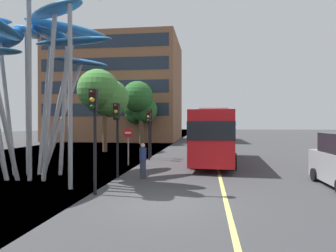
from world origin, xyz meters
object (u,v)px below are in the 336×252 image
Objects in this scene: traffic_light_kerb_near at (94,119)px; street_lamp at (78,64)px; no_entry_sign at (128,140)px; traffic_light_opposite at (150,123)px; traffic_light_island_mid at (149,125)px; pedestrian at (143,161)px; red_bus at (215,133)px; traffic_light_kerb_far at (117,124)px; leaf_sculpture at (33,43)px.

street_lamp is (-1.04, 0.92, 2.24)m from traffic_light_kerb_near.
no_entry_sign is (-0.79, 7.98, -1.25)m from traffic_light_kerb_near.
no_entry_sign is at bearing -99.88° from traffic_light_opposite.
street_lamp is 7.88m from no_entry_sign.
pedestrian is (1.07, -7.10, -1.71)m from traffic_light_island_mid.
traffic_light_kerb_near reaches higher than red_bus.
traffic_light_opposite is at bearing 85.15° from street_lamp.
traffic_light_island_mid reaches higher than no_entry_sign.
traffic_light_kerb_near is 1.08× the size of traffic_light_kerb_far.
traffic_light_kerb_near reaches higher than traffic_light_island_mid.
traffic_light_kerb_near reaches higher than no_entry_sign.
pedestrian is 0.72× the size of no_entry_sign.
street_lamp is (-1.04, -9.82, 2.51)m from traffic_light_island_mid.
traffic_light_kerb_near reaches higher than traffic_light_opposite.
street_lamp is at bearing -127.73° from pedestrian.
leaf_sculpture is 2.49× the size of traffic_light_kerb_near.
red_bus reaches higher than traffic_light_island_mid.
street_lamp is (3.41, -2.43, -1.60)m from leaf_sculpture.
traffic_light_opposite is 2.18× the size of pedestrian.
traffic_light_opposite reaches higher than no_entry_sign.
traffic_light_opposite is (0.11, 8.37, 0.06)m from traffic_light_kerb_far.
traffic_light_opposite is (-4.77, 2.03, 0.71)m from red_bus.
red_bus is 3.06× the size of traffic_light_island_mid.
traffic_light_island_mid is 7.38m from pedestrian.
no_entry_sign is (3.65, 4.63, -5.10)m from leaf_sculpture.
traffic_light_island_mid reaches higher than pedestrian.
traffic_light_kerb_near is at bearing -90.01° from traffic_light_island_mid.
traffic_light_island_mid is at bearing 73.99° from no_entry_sign.
leaf_sculpture is at bearing -116.79° from traffic_light_opposite.
traffic_light_kerb_far is 0.98× the size of traffic_light_opposite.
street_lamp reaches higher than no_entry_sign.
pedestrian is at bearing 2.56° from traffic_light_kerb_far.
traffic_light_opposite is at bearing 90.48° from traffic_light_kerb_near.
leaf_sculpture is 4.15× the size of no_entry_sign.
traffic_light_island_mid is at bearing 59.00° from leaf_sculpture.
street_lamp reaches higher than red_bus.
traffic_light_kerb_far reaches higher than no_entry_sign.
traffic_light_kerb_far reaches higher than traffic_light_island_mid.
street_lamp is at bearing -35.44° from leaf_sculpture.
no_entry_sign is at bearing 51.76° from leaf_sculpture.
traffic_light_opposite reaches higher than traffic_light_island_mid.
leaf_sculpture is 6.76m from traffic_light_kerb_near.
leaf_sculpture is at bearing -121.00° from traffic_light_island_mid.
traffic_light_opposite reaches higher than red_bus.
no_entry_sign is (-0.58, 4.39, -1.06)m from traffic_light_kerb_far.
red_bus is 5.23m from traffic_light_opposite.
red_bus is 4.59× the size of no_entry_sign.
traffic_light_opposite is (4.34, 8.60, -3.99)m from leaf_sculpture.
traffic_light_kerb_far is 1.03× the size of traffic_light_island_mid.
leaf_sculpture is 5.75× the size of pedestrian.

